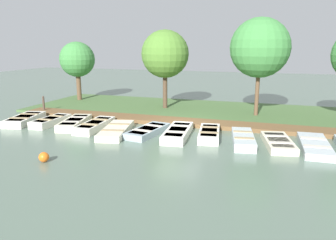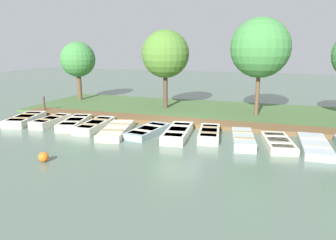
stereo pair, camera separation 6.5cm
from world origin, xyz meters
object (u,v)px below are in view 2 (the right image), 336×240
mooring_post_near (44,104)px  rowboat_8 (243,139)px  park_tree_center (260,48)px  rowboat_7 (209,134)px  park_tree_left (165,54)px  rowboat_3 (95,125)px  park_tree_far_left (78,60)px  rowboat_0 (25,119)px  rowboat_4 (116,130)px  rowboat_6 (178,133)px  buoy (44,157)px  rowboat_9 (278,142)px  rowboat_5 (148,131)px  rowboat_1 (51,121)px  rowboat_2 (75,123)px  rowboat_10 (315,146)px

mooring_post_near → rowboat_8: bearing=77.9°
mooring_post_near → park_tree_center: (-3.20, 13.71, 3.75)m
rowboat_7 → park_tree_left: bearing=-153.2°
rowboat_3 → park_tree_far_left: (-7.63, -5.91, 3.15)m
rowboat_0 → rowboat_7: rowboat_0 is taller
rowboat_4 → rowboat_6: bearing=84.8°
rowboat_6 → rowboat_7: rowboat_6 is taller
rowboat_8 → park_tree_center: size_ratio=0.51×
rowboat_0 → rowboat_4: rowboat_0 is taller
buoy → park_tree_left: bearing=174.5°
rowboat_0 → park_tree_far_left: park_tree_far_left is taller
rowboat_8 → rowboat_4: bearing=-97.0°
rowboat_6 → rowboat_3: bearing=-97.0°
rowboat_3 → buoy: (5.26, 0.80, -0.00)m
rowboat_9 → park_tree_far_left: (-7.77, -15.52, 3.19)m
rowboat_5 → rowboat_7: 3.17m
rowboat_0 → rowboat_1: size_ratio=1.20×
rowboat_9 → park_tree_center: park_tree_center is taller
rowboat_2 → rowboat_8: size_ratio=1.03×
rowboat_9 → park_tree_center: size_ratio=0.50×
rowboat_5 → rowboat_7: bearing=105.3°
park_tree_far_left → park_tree_center: (1.76, 14.16, 0.98)m
rowboat_8 → park_tree_left: size_ratio=0.57×
mooring_post_near → rowboat_3: bearing=64.0°
rowboat_7 → park_tree_far_left: (-7.42, -12.25, 3.14)m
rowboat_8 → mooring_post_near: size_ratio=2.67×
rowboat_10 → buoy: 11.55m
rowboat_2 → rowboat_9: size_ratio=1.06×
rowboat_6 → park_tree_left: 8.04m
buoy → rowboat_1: bearing=-144.9°
rowboat_7 → buoy: size_ratio=7.27×
rowboat_8 → park_tree_far_left: size_ratio=0.66×
rowboat_2 → rowboat_5: bearing=72.6°
rowboat_3 → rowboat_4: 1.64m
rowboat_5 → buoy: bearing=-16.1°
buoy → park_tree_center: 14.01m
rowboat_8 → buoy: (5.02, -7.24, -0.01)m
rowboat_7 → park_tree_far_left: bearing=-129.8°
rowboat_1 → rowboat_5: (0.21, 6.13, -0.04)m
rowboat_4 → mooring_post_near: 7.71m
rowboat_1 → park_tree_left: 8.81m
park_tree_far_left → park_tree_center: park_tree_center is taller
rowboat_9 → park_tree_far_left: park_tree_far_left is taller
rowboat_3 → rowboat_5: bearing=84.2°
rowboat_0 → rowboat_9: rowboat_0 is taller
rowboat_8 → park_tree_far_left: park_tree_far_left is taller
buoy → park_tree_center: park_tree_center is taller
rowboat_5 → rowboat_1: bearing=-83.0°
rowboat_1 → rowboat_5: 6.14m
rowboat_1 → rowboat_3: (0.07, 2.94, -0.01)m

